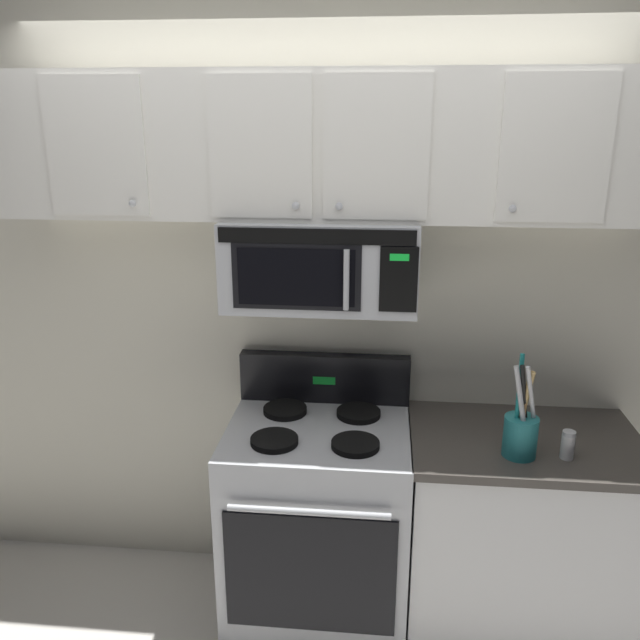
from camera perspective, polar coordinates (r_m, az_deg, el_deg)
back_wall at (r=2.89m, az=0.60°, el=1.78°), size 5.20×0.10×2.70m
stove_range at (r=2.94m, az=-0.14°, el=-17.03°), size 0.76×0.69×1.12m
over_range_microwave at (r=2.60m, az=0.11°, el=5.08°), size 0.76×0.43×0.35m
upper_cabinets at (r=2.57m, az=0.19°, el=15.07°), size 2.50×0.36×0.55m
counter_segment at (r=3.00m, az=16.84°, el=-17.45°), size 0.93×0.65×0.90m
utensil_crock_teal at (r=2.59m, az=17.25°, el=-9.26°), size 0.13×0.13×0.40m
salt_shaker at (r=2.65m, az=20.96°, el=-10.22°), size 0.05×0.05×0.11m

